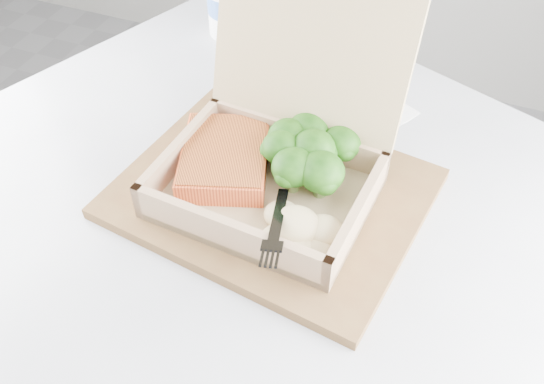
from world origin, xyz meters
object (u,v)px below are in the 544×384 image
at_px(cafe_table, 235,300).
at_px(paper_cup, 232,2).
at_px(serving_tray, 272,193).
at_px(takeout_container, 280,144).

xyz_separation_m(cafe_table, paper_cup, (-0.15, 0.36, 0.24)).
height_order(serving_tray, paper_cup, paper_cup).
bearing_deg(cafe_table, takeout_container, 52.70).
bearing_deg(serving_tray, cafe_table, -140.39).
height_order(cafe_table, serving_tray, serving_tray).
bearing_deg(takeout_container, serving_tray, -89.38).
xyz_separation_m(serving_tray, takeout_container, (0.00, 0.02, 0.06)).
bearing_deg(cafe_table, paper_cup, 113.24).
distance_m(serving_tray, paper_cup, 0.38).
distance_m(cafe_table, takeout_container, 0.27).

